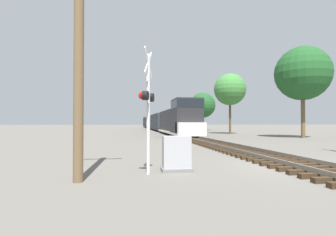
{
  "coord_description": "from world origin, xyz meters",
  "views": [
    {
      "loc": [
        -6.48,
        -9.47,
        1.73
      ],
      "look_at": [
        -3.43,
        10.82,
        2.08
      ],
      "focal_mm": 28.0,
      "sensor_mm": 36.0,
      "label": 1
    }
  ],
  "objects_px": {
    "tree_mid_background": "(230,90)",
    "tree_deep_background": "(203,105)",
    "utility_pole": "(79,28)",
    "crossing_signal_near": "(148,102)",
    "tree_far_right": "(303,74)",
    "relay_cabinet": "(176,154)",
    "freight_train": "(158,122)"
  },
  "relations": [
    {
      "from": "utility_pole",
      "to": "tree_far_right",
      "type": "relative_size",
      "value": 0.85
    },
    {
      "from": "freight_train",
      "to": "crossing_signal_near",
      "type": "xyz_separation_m",
      "value": [
        -5.86,
        -50.08,
        0.57
      ]
    },
    {
      "from": "crossing_signal_near",
      "to": "tree_far_right",
      "type": "height_order",
      "value": "tree_far_right"
    },
    {
      "from": "tree_mid_background",
      "to": "tree_deep_background",
      "type": "bearing_deg",
      "value": 86.39
    },
    {
      "from": "crossing_signal_near",
      "to": "relay_cabinet",
      "type": "distance_m",
      "value": 2.13
    },
    {
      "from": "utility_pole",
      "to": "tree_far_right",
      "type": "xyz_separation_m",
      "value": [
        20.86,
        18.93,
        2.75
      ]
    },
    {
      "from": "crossing_signal_near",
      "to": "tree_deep_background",
      "type": "distance_m",
      "value": 50.67
    },
    {
      "from": "utility_pole",
      "to": "tree_mid_background",
      "type": "height_order",
      "value": "tree_mid_background"
    },
    {
      "from": "crossing_signal_near",
      "to": "tree_mid_background",
      "type": "xyz_separation_m",
      "value": [
        14.61,
        29.1,
        4.33
      ]
    },
    {
      "from": "utility_pole",
      "to": "crossing_signal_near",
      "type": "bearing_deg",
      "value": 22.6
    },
    {
      "from": "utility_pole",
      "to": "relay_cabinet",
      "type": "bearing_deg",
      "value": 21.58
    },
    {
      "from": "freight_train",
      "to": "relay_cabinet",
      "type": "xyz_separation_m",
      "value": [
        -4.81,
        -49.7,
        -1.25
      ]
    },
    {
      "from": "crossing_signal_near",
      "to": "relay_cabinet",
      "type": "height_order",
      "value": "crossing_signal_near"
    },
    {
      "from": "freight_train",
      "to": "tree_mid_background",
      "type": "relative_size",
      "value": 7.38
    },
    {
      "from": "crossing_signal_near",
      "to": "tree_deep_background",
      "type": "height_order",
      "value": "tree_deep_background"
    },
    {
      "from": "utility_pole",
      "to": "tree_mid_background",
      "type": "bearing_deg",
      "value": 60.89
    },
    {
      "from": "relay_cabinet",
      "to": "utility_pole",
      "type": "xyz_separation_m",
      "value": [
        -3.13,
        -1.24,
        3.9
      ]
    },
    {
      "from": "relay_cabinet",
      "to": "tree_mid_background",
      "type": "distance_m",
      "value": 32.36
    },
    {
      "from": "relay_cabinet",
      "to": "tree_far_right",
      "type": "height_order",
      "value": "tree_far_right"
    },
    {
      "from": "tree_mid_background",
      "to": "tree_deep_background",
      "type": "relative_size",
      "value": 1.09
    },
    {
      "from": "crossing_signal_near",
      "to": "relay_cabinet",
      "type": "xyz_separation_m",
      "value": [
        1.05,
        0.37,
        -1.82
      ]
    },
    {
      "from": "tree_far_right",
      "to": "utility_pole",
      "type": "bearing_deg",
      "value": -137.78
    },
    {
      "from": "freight_train",
      "to": "tree_far_right",
      "type": "xyz_separation_m",
      "value": [
        12.93,
        -32.01,
        5.4
      ]
    },
    {
      "from": "relay_cabinet",
      "to": "tree_far_right",
      "type": "distance_m",
      "value": 25.92
    },
    {
      "from": "relay_cabinet",
      "to": "tree_mid_background",
      "type": "xyz_separation_m",
      "value": [
        13.56,
        28.73,
        6.15
      ]
    },
    {
      "from": "freight_train",
      "to": "crossing_signal_near",
      "type": "height_order",
      "value": "freight_train"
    },
    {
      "from": "utility_pole",
      "to": "tree_mid_background",
      "type": "xyz_separation_m",
      "value": [
        16.68,
        29.97,
        2.25
      ]
    },
    {
      "from": "crossing_signal_near",
      "to": "tree_far_right",
      "type": "bearing_deg",
      "value": 153.38
    },
    {
      "from": "tree_mid_background",
      "to": "utility_pole",
      "type": "bearing_deg",
      "value": -119.11
    },
    {
      "from": "freight_train",
      "to": "crossing_signal_near",
      "type": "relative_size",
      "value": 16.14
    },
    {
      "from": "relay_cabinet",
      "to": "freight_train",
      "type": "bearing_deg",
      "value": 84.48
    },
    {
      "from": "tree_far_right",
      "to": "tree_mid_background",
      "type": "height_order",
      "value": "tree_far_right"
    }
  ]
}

